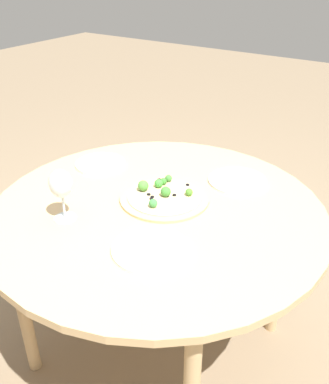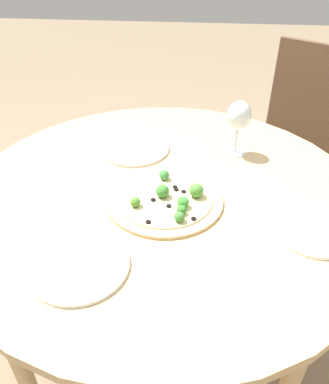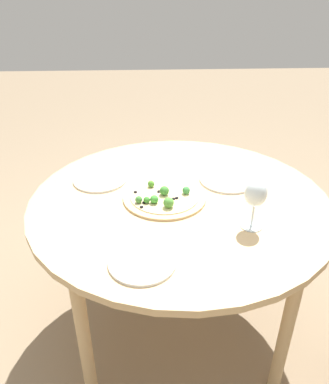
# 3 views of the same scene
# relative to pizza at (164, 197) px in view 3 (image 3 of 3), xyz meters

# --- Properties ---
(ground_plane) EXTENTS (12.00, 12.00, 0.00)m
(ground_plane) POSITION_rel_pizza_xyz_m (-0.06, -0.02, -0.74)
(ground_plane) COLOR #847056
(dining_table) EXTENTS (1.22, 1.22, 0.73)m
(dining_table) POSITION_rel_pizza_xyz_m (-0.06, -0.02, -0.08)
(dining_table) COLOR tan
(dining_table) RESTS_ON ground_plane
(pizza) EXTENTS (0.34, 0.34, 0.06)m
(pizza) POSITION_rel_pizza_xyz_m (0.00, 0.00, 0.00)
(pizza) COLOR tan
(pizza) RESTS_ON dining_table
(wine_glass) EXTENTS (0.08, 0.08, 0.19)m
(wine_glass) POSITION_rel_pizza_xyz_m (-0.30, 0.21, 0.12)
(wine_glass) COLOR silver
(wine_glass) RESTS_ON dining_table
(plate_near) EXTENTS (0.24, 0.24, 0.01)m
(plate_near) POSITION_rel_pizza_xyz_m (-0.29, -0.14, -0.01)
(plate_near) COLOR silver
(plate_near) RESTS_ON dining_table
(plate_far) EXTENTS (0.23, 0.23, 0.01)m
(plate_far) POSITION_rel_pizza_xyz_m (0.27, -0.17, -0.01)
(plate_far) COLOR silver
(plate_far) RESTS_ON dining_table
(plate_side) EXTENTS (0.21, 0.21, 0.01)m
(plate_side) POSITION_rel_pizza_xyz_m (0.09, 0.39, -0.01)
(plate_side) COLOR silver
(plate_side) RESTS_ON dining_table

